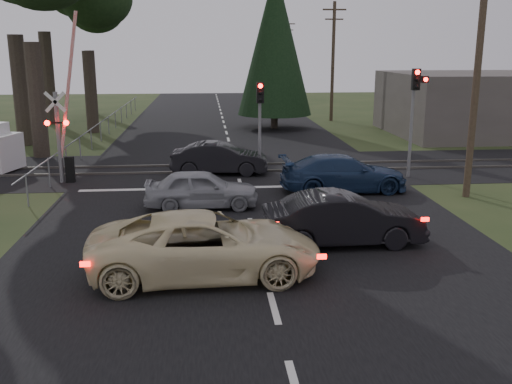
{
  "coord_description": "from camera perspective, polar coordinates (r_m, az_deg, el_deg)",
  "views": [
    {
      "loc": [
        -1.4,
        -14.37,
        5.49
      ],
      "look_at": [
        0.07,
        2.25,
        1.3
      ],
      "focal_mm": 40.0,
      "sensor_mm": 36.0,
      "label": 1
    }
  ],
  "objects": [
    {
      "name": "blue_sedan",
      "position": [
        22.77,
        8.74,
        1.85
      ],
      "size": [
        5.05,
        2.17,
        1.45
      ],
      "primitive_type": "imported",
      "rotation": [
        0.0,
        0.0,
        1.6
      ],
      "color": "#192C4D",
      "rests_on": "ground"
    },
    {
      "name": "traffic_signal_center",
      "position": [
        25.3,
        0.4,
        8.0
      ],
      "size": [
        0.32,
        0.48,
        4.1
      ],
      "color": "slate",
      "rests_on": "ground"
    },
    {
      "name": "road",
      "position": [
        25.02,
        -1.74,
        1.42
      ],
      "size": [
        14.0,
        100.0,
        0.01
      ],
      "primitive_type": "cube",
      "color": "black",
      "rests_on": "ground"
    },
    {
      "name": "crossing_signal",
      "position": [
        25.09,
        -18.65,
        5.49
      ],
      "size": [
        1.62,
        0.38,
        6.96
      ],
      "color": "slate",
      "rests_on": "ground"
    },
    {
      "name": "stop_line",
      "position": [
        23.26,
        -1.48,
        0.47
      ],
      "size": [
        13.0,
        0.35,
        0.0
      ],
      "primitive_type": "cube",
      "color": "silver",
      "rests_on": "ground"
    },
    {
      "name": "utility_pole_far",
      "position": [
        70.07,
        3.13,
        13.44
      ],
      "size": [
        1.8,
        0.26,
        9.0
      ],
      "color": "#4C3D2D",
      "rests_on": "ground"
    },
    {
      "name": "utility_pole_near",
      "position": [
        22.66,
        21.27,
        11.23
      ],
      "size": [
        1.8,
        0.26,
        9.0
      ],
      "color": "#4C3D2D",
      "rests_on": "ground"
    },
    {
      "name": "rail_far",
      "position": [
        27.74,
        -2.08,
        2.77
      ],
      "size": [
        120.0,
        0.12,
        0.1
      ],
      "primitive_type": "cube",
      "color": "#59544C",
      "rests_on": "ground"
    },
    {
      "name": "cream_coupe",
      "position": [
        14.17,
        -5.07,
        -5.33
      ],
      "size": [
        5.81,
        2.88,
        1.58
      ],
      "primitive_type": "imported",
      "rotation": [
        0.0,
        0.0,
        1.62
      ],
      "color": "beige",
      "rests_on": "ground"
    },
    {
      "name": "building_right",
      "position": [
        41.37,
        23.16,
        8.13
      ],
      "size": [
        14.0,
        10.0,
        4.0
      ],
      "primitive_type": "cube",
      "color": "#59514C",
      "rests_on": "ground"
    },
    {
      "name": "dark_hatchback",
      "position": [
        16.54,
        8.74,
        -2.71
      ],
      "size": [
        4.62,
        1.74,
        1.5
      ],
      "primitive_type": "imported",
      "rotation": [
        0.0,
        0.0,
        1.6
      ],
      "color": "black",
      "rests_on": "ground"
    },
    {
      "name": "conifer_tree",
      "position": [
        40.67,
        1.91,
        14.79
      ],
      "size": [
        5.2,
        5.2,
        11.0
      ],
      "color": "#473D33",
      "rests_on": "ground"
    },
    {
      "name": "rail_near",
      "position": [
        26.18,
        -1.9,
        2.09
      ],
      "size": [
        120.0,
        0.12,
        0.1
      ],
      "primitive_type": "cube",
      "color": "#59544C",
      "rests_on": "ground"
    },
    {
      "name": "traffic_signal_right",
      "position": [
        25.56,
        15.62,
        8.7
      ],
      "size": [
        0.68,
        0.48,
        4.7
      ],
      "color": "slate",
      "rests_on": "ground"
    },
    {
      "name": "rail_corridor",
      "position": [
        26.97,
        -1.99,
        2.35
      ],
      "size": [
        120.0,
        8.0,
        0.01
      ],
      "primitive_type": "cube",
      "color": "black",
      "rests_on": "ground"
    },
    {
      "name": "ground",
      "position": [
        15.44,
        0.47,
        -6.73
      ],
      "size": [
        120.0,
        120.0,
        0.0
      ],
      "primitive_type": "plane",
      "color": "#293A1A",
      "rests_on": "ground"
    },
    {
      "name": "fence_left",
      "position": [
        37.82,
        -14.83,
        5.28
      ],
      "size": [
        0.1,
        36.0,
        1.2
      ],
      "primitive_type": null,
      "color": "slate",
      "rests_on": "ground"
    },
    {
      "name": "silver_car",
      "position": [
        20.25,
        -5.47,
        0.3
      ],
      "size": [
        4.01,
        1.62,
        1.36
      ],
      "primitive_type": "imported",
      "rotation": [
        0.0,
        0.0,
        1.57
      ],
      "color": "#94969B",
      "rests_on": "ground"
    },
    {
      "name": "utility_pole_mid",
      "position": [
        45.47,
        7.7,
        13.0
      ],
      "size": [
        1.8,
        0.26,
        9.0
      ],
      "color": "#4C3D2D",
      "rests_on": "ground"
    },
    {
      "name": "dark_car_far",
      "position": [
        25.75,
        -3.66,
        3.37
      ],
      "size": [
        4.44,
        1.9,
        1.42
      ],
      "primitive_type": "imported",
      "rotation": [
        0.0,
        0.0,
        1.48
      ],
      "color": "black",
      "rests_on": "ground"
    }
  ]
}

